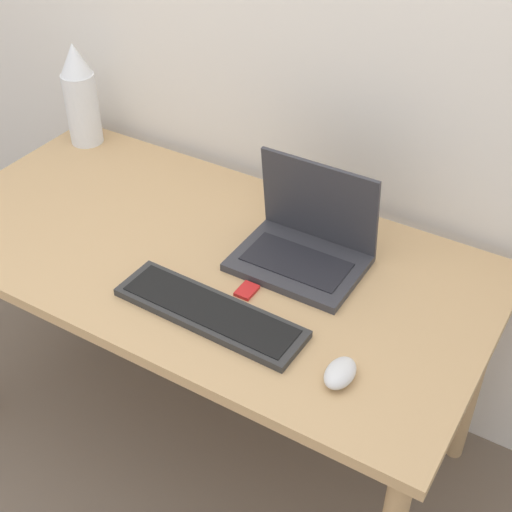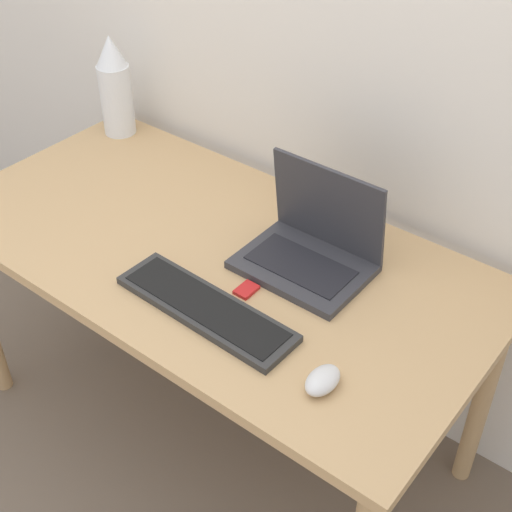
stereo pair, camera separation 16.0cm
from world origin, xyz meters
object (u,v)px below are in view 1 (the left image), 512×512
keyboard (210,312)px  vase (80,95)px  mp3_player (247,291)px  mouse (340,373)px  laptop (306,241)px

keyboard → vase: bearing=149.0°
keyboard → mp3_player: 0.11m
vase → mouse: bearing=-23.7°
keyboard → vase: (-0.77, 0.46, 0.14)m
mouse → vase: bearing=156.3°
laptop → mp3_player: size_ratio=5.58×
laptop → mouse: laptop is taller
mouse → mp3_player: size_ratio=1.67×
laptop → vase: bearing=168.6°
mouse → mp3_player: 0.33m
laptop → mouse: bearing=-51.8°
vase → mp3_player: 0.89m
vase → mp3_player: size_ratio=5.74×
mouse → mp3_player: bearing=156.4°
mouse → vase: size_ratio=0.29×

